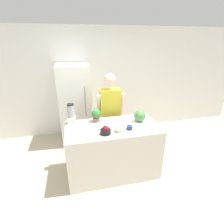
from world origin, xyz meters
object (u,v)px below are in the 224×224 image
(bowl_cherries, at_px, (106,131))
(bowl_cream, at_px, (120,129))
(watermelon, at_px, (140,116))
(person, at_px, (110,114))
(blender, at_px, (71,115))
(bowl_small_blue, at_px, (130,128))
(refrigerator, at_px, (75,104))
(potted_plant, at_px, (96,115))

(bowl_cherries, height_order, bowl_cream, bowl_cherries)
(watermelon, relative_size, bowl_cherries, 1.25)
(person, relative_size, bowl_cherries, 10.30)
(blender, bearing_deg, bowl_cherries, -45.32)
(bowl_cream, distance_m, blender, 0.89)
(bowl_small_blue, bearing_deg, watermelon, 41.53)
(bowl_cream, bearing_deg, blender, 146.86)
(blender, bearing_deg, watermelon, -10.55)
(bowl_cherries, bearing_deg, refrigerator, 104.98)
(bowl_small_blue, xyz_separation_m, potted_plant, (-0.48, 0.44, 0.09))
(refrigerator, distance_m, person, 0.94)
(person, bearing_deg, potted_plant, -130.74)
(watermelon, height_order, bowl_cherries, watermelon)
(person, distance_m, bowl_cream, 0.86)
(bowl_cherries, xyz_separation_m, bowl_cream, (0.24, 0.03, -0.01))
(watermelon, distance_m, bowl_cherries, 0.74)
(bowl_cherries, bearing_deg, potted_plant, 98.49)
(potted_plant, bearing_deg, watermelon, -15.03)
(bowl_small_blue, relative_size, potted_plant, 0.42)
(refrigerator, relative_size, person, 1.07)
(watermelon, relative_size, blender, 0.58)
(blender, bearing_deg, bowl_cream, -33.14)
(watermelon, xyz_separation_m, bowl_cream, (-0.44, -0.26, -0.07))
(person, xyz_separation_m, bowl_small_blue, (0.15, -0.82, 0.08))
(refrigerator, height_order, bowl_cherries, refrigerator)
(person, xyz_separation_m, bowl_cherries, (-0.26, -0.88, 0.10))
(bowl_cream, height_order, potted_plant, potted_plant)
(bowl_small_blue, relative_size, blender, 0.27)
(bowl_cherries, relative_size, bowl_cream, 1.09)
(bowl_small_blue, distance_m, potted_plant, 0.66)
(bowl_small_blue, bearing_deg, refrigerator, 118.96)
(watermelon, distance_m, blender, 1.20)
(person, xyz_separation_m, bowl_cream, (-0.02, -0.85, 0.09))
(watermelon, bearing_deg, potted_plant, 164.97)
(watermelon, height_order, blender, blender)
(watermelon, xyz_separation_m, potted_plant, (-0.75, 0.20, 0.01))
(blender, xyz_separation_m, potted_plant, (0.43, -0.02, -0.04))
(watermelon, relative_size, bowl_small_blue, 2.15)
(blender, bearing_deg, refrigerator, 84.86)
(watermelon, height_order, potted_plant, potted_plant)
(bowl_cream, xyz_separation_m, blender, (-0.74, 0.48, 0.12))
(refrigerator, relative_size, watermelon, 8.81)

